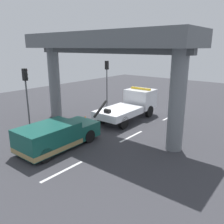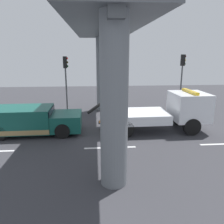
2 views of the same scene
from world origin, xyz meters
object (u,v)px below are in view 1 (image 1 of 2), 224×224
(tow_truck_white, at_px, (132,104))
(towed_van_green, at_px, (56,136))
(traffic_light_far, at_px, (107,73))
(traffic_light_near, at_px, (26,84))
(traffic_cone_orange, at_px, (85,120))

(tow_truck_white, relative_size, towed_van_green, 1.39)
(tow_truck_white, distance_m, towed_van_green, 8.07)
(tow_truck_white, relative_size, traffic_light_far, 1.60)
(tow_truck_white, xyz_separation_m, traffic_light_near, (-6.61, 5.24, 2.00))
(tow_truck_white, height_order, traffic_light_near, traffic_light_near)
(towed_van_green, height_order, traffic_light_far, traffic_light_far)
(towed_van_green, distance_m, traffic_light_near, 5.97)
(traffic_cone_orange, bearing_deg, towed_van_green, -156.78)
(towed_van_green, xyz_separation_m, traffic_light_far, (10.96, 5.25, 2.53))
(traffic_cone_orange, bearing_deg, traffic_light_far, 27.08)
(tow_truck_white, distance_m, traffic_light_near, 8.66)
(towed_van_green, distance_m, traffic_cone_orange, 4.64)
(traffic_light_far, bearing_deg, traffic_light_near, -180.00)
(tow_truck_white, height_order, traffic_light_far, traffic_light_far)
(towed_van_green, xyz_separation_m, traffic_cone_orange, (4.25, 1.82, -0.43))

